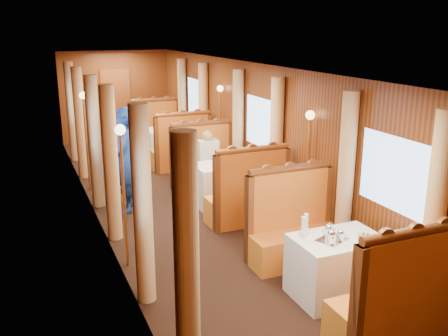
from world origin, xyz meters
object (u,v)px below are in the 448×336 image
banquette_near_fwd (396,305)px  rose_vase_mid (221,155)px  table_near (337,267)px  tea_tray (332,240)px  banquette_near_aft (294,232)px  passenger (208,155)px  table_mid (224,184)px  fruit_plate (364,237)px  teapot_right (341,237)px  banquette_far_aft (157,134)px  banquette_far_fwd (181,151)px  rose_vase_far (169,121)px  banquette_mid_fwd (248,199)px  banquette_mid_aft (204,167)px  teapot_back (329,232)px  table_far (168,144)px  teapot_left (332,239)px  steward (125,160)px

banquette_near_fwd → rose_vase_mid: bearing=90.5°
table_near → tea_tray: bearing=-164.2°
banquette_near_aft → passenger: 3.28m
table_mid → fruit_plate: size_ratio=4.59×
table_mid → tea_tray: 3.56m
table_near → teapot_right: bearing=-114.8°
banquette_far_aft → tea_tray: bearing=-90.8°
banquette_far_fwd → fruit_plate: (0.26, -6.11, 0.35)m
fruit_plate → rose_vase_far: bearing=91.9°
banquette_mid_fwd → rose_vase_far: size_ratio=3.72×
teapot_right → banquette_mid_aft: bearing=103.6°
teapot_right → rose_vase_far: bearing=103.6°
table_mid → teapot_back: 3.48m
table_far → teapot_left: bearing=-91.5°
rose_vase_mid → teapot_back: bearing=-91.1°
teapot_left → teapot_back: 0.20m
fruit_plate → rose_vase_mid: 3.66m
tea_tray → banquette_mid_aft: bearing=88.5°
teapot_right → rose_vase_far: size_ratio=0.38×
table_mid → passenger: 0.86m
table_near → rose_vase_mid: size_ratio=2.92×
teapot_left → teapot_right: bearing=5.9°
banquette_near_aft → tea_tray: (-0.12, -1.05, 0.33)m
rose_vase_far → steward: steward is taller
banquette_near_aft → rose_vase_mid: bearing=90.9°
fruit_plate → rose_vase_mid: (-0.30, 3.65, 0.16)m
table_mid → banquette_mid_fwd: size_ratio=0.78×
banquette_far_fwd → fruit_plate: banquette_far_fwd is taller
banquette_far_aft → passenger: banquette_far_aft is taller
table_far → banquette_far_fwd: size_ratio=0.78×
banquette_mid_aft → fruit_plate: banquette_mid_aft is taller
table_mid → teapot_back: size_ratio=6.51×
banquette_near_aft → banquette_mid_fwd: size_ratio=1.00×
table_mid → teapot_left: (-0.19, -3.63, 0.45)m
tea_tray → banquette_near_fwd: bearing=-83.1°
banquette_far_aft → fruit_plate: banquette_far_aft is taller
banquette_far_aft → banquette_mid_fwd: bearing=-90.0°
banquette_mid_fwd → banquette_far_aft: 5.53m
fruit_plate → rose_vase_far: 7.16m
banquette_far_aft → tea_tray: size_ratio=3.94×
banquette_near_aft → rose_vase_mid: size_ratio=3.72×
tea_tray → steward: (-1.58, 3.87, 0.16)m
table_near → table_mid: 3.50m
tea_tray → rose_vase_mid: rose_vase_mid is taller
banquette_far_fwd → rose_vase_far: banquette_far_fwd is taller
banquette_mid_aft → rose_vase_far: banquette_mid_aft is taller
tea_tray → teapot_left: size_ratio=1.96×
banquette_far_fwd → tea_tray: (-0.12, -6.02, 0.33)m
teapot_back → table_far: bearing=89.7°
banquette_near_fwd → table_far: (0.00, 8.01, -0.05)m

